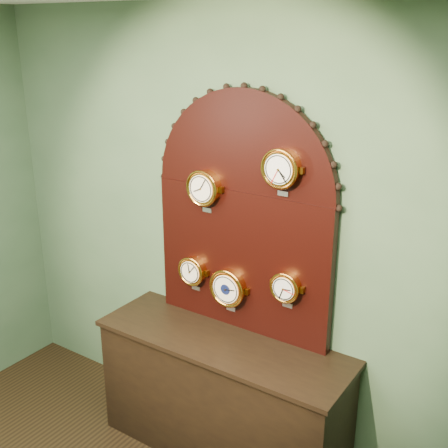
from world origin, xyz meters
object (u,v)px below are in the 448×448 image
Objects in this scene: roman_clock at (204,188)px; arabic_clock at (281,168)px; hygrometer at (193,271)px; barometer at (228,288)px; display_board at (243,208)px; tide_clock at (286,287)px; shop_counter at (222,399)px.

arabic_clock reaches higher than roman_clock.
barometer is (0.28, -0.00, -0.05)m from hygrometer.
barometer is at bearing -130.66° from display_board.
arabic_clock is at bearing -178.94° from tide_clock.
arabic_clock is 1.16× the size of tide_clock.
tide_clock is (0.68, 0.00, 0.06)m from hygrometer.
hygrometer reaches higher than shop_counter.
roman_clock is 1.00× the size of arabic_clock.
tide_clock is at bearing 1.06° from arabic_clock.
hygrometer is (-0.33, -0.07, -0.47)m from display_board.
roman_clock is 0.64m from barometer.
shop_counter is 5.76× the size of roman_clock.
display_board is 6.15× the size of hygrometer.
barometer is at bearing -0.22° from roman_clock.
tide_clock is at bearing 0.25° from barometer.
arabic_clock reaches higher than shop_counter.
shop_counter is 1.25m from display_board.
roman_clock is 0.58m from hygrometer.
barometer is at bearing -179.89° from arabic_clock.
arabic_clock is 0.70m from tide_clock.
roman_clock is 0.77m from tide_clock.
roman_clock is (-0.24, -0.07, 0.10)m from display_board.
arabic_clock is 1.12× the size of hygrometer.
display_board reaches higher than hygrometer.
hygrometer is at bearing 155.27° from shop_counter.
roman_clock is at bearing 180.00° from arabic_clock.
arabic_clock reaches higher than tide_clock.
display_board is at bearing 11.13° from hygrometer.
arabic_clock is 0.98m from hygrometer.
arabic_clock is at bearing -0.07° from hygrometer.
roman_clock is at bearing 179.78° from barometer.
display_board is at bearing 166.83° from arabic_clock.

